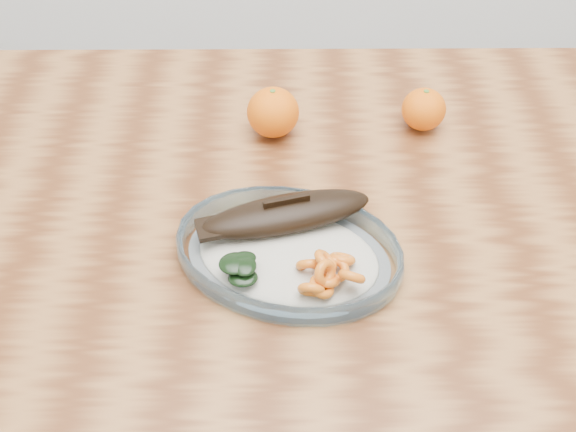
{
  "coord_description": "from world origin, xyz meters",
  "views": [
    {
      "loc": [
        -0.09,
        -0.73,
        1.41
      ],
      "look_at": [
        -0.08,
        -0.05,
        0.77
      ],
      "focal_mm": 45.0,
      "sensor_mm": 36.0,
      "label": 1
    }
  ],
  "objects": [
    {
      "name": "dining_table",
      "position": [
        0.0,
        0.0,
        0.65
      ],
      "size": [
        1.2,
        0.8,
        0.75
      ],
      "color": "#592E15",
      "rests_on": "ground"
    },
    {
      "name": "orange_left",
      "position": [
        -0.1,
        0.15,
        0.79
      ],
      "size": [
        0.08,
        0.08,
        0.08
      ],
      "primitive_type": "sphere",
      "color": "#FF5405",
      "rests_on": "dining_table"
    },
    {
      "name": "orange_right",
      "position": [
        0.12,
        0.17,
        0.78
      ],
      "size": [
        0.07,
        0.07,
        0.07
      ],
      "primitive_type": "sphere",
      "color": "#FF5405",
      "rests_on": "dining_table"
    },
    {
      "name": "plated_meal",
      "position": [
        -0.08,
        -0.11,
        0.77
      ],
      "size": [
        0.64,
        0.64,
        0.08
      ],
      "rotation": [
        0.0,
        0.0,
        -0.3
      ],
      "color": "white",
      "rests_on": "dining_table"
    }
  ]
}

